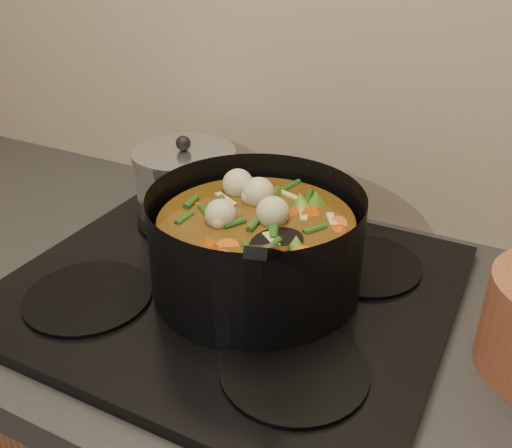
% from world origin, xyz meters
% --- Properties ---
extents(stovetop, '(0.62, 0.54, 0.03)m').
position_xyz_m(stovetop, '(0.00, 1.93, 0.92)').
color(stovetop, black).
rests_on(stovetop, counter).
extents(stockpot, '(0.33, 0.40, 0.22)m').
position_xyz_m(stockpot, '(0.04, 1.94, 1.00)').
color(stockpot, black).
rests_on(stockpot, stovetop).
extents(saucepan, '(0.18, 0.18, 0.15)m').
position_xyz_m(saucepan, '(-0.18, 2.08, 0.99)').
color(saucepan, silver).
rests_on(saucepan, stovetop).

